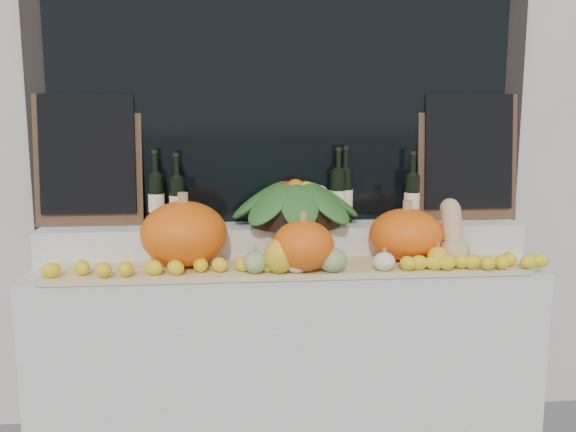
{
  "coord_description": "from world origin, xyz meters",
  "views": [
    {
      "loc": [
        -0.25,
        -1.35,
        1.62
      ],
      "look_at": [
        0.0,
        1.45,
        1.12
      ],
      "focal_mm": 40.0,
      "sensor_mm": 36.0,
      "label": 1
    }
  ],
  "objects": [
    {
      "name": "wine_bottle_far_right",
      "position": [
        0.62,
        1.66,
        1.16
      ],
      "size": [
        0.08,
        0.08,
        0.35
      ],
      "color": "black",
      "rests_on": "rear_tier"
    },
    {
      "name": "wine_bottle_tall",
      "position": [
        0.27,
        1.7,
        1.17
      ],
      "size": [
        0.08,
        0.08,
        0.37
      ],
      "color": "black",
      "rests_on": "rear_tier"
    },
    {
      "name": "wine_bottle_far_left",
      "position": [
        -0.6,
        1.68,
        1.17
      ],
      "size": [
        0.08,
        0.08,
        0.36
      ],
      "color": "black",
      "rests_on": "rear_tier"
    },
    {
      "name": "chalkboard_right",
      "position": [
        0.92,
        1.74,
        1.36
      ],
      "size": [
        0.5,
        0.09,
        0.62
      ],
      "rotation": [
        -0.1,
        0.0,
        0.0
      ],
      "color": "#4C331E",
      "rests_on": "rear_tier"
    },
    {
      "name": "produce_bowl",
      "position": [
        0.05,
        1.66,
        1.15
      ],
      "size": [
        0.65,
        0.65,
        0.23
      ],
      "color": "black",
      "rests_on": "rear_tier"
    },
    {
      "name": "pumpkin_left",
      "position": [
        -0.46,
        1.45,
        1.05
      ],
      "size": [
        0.4,
        0.4,
        0.29
      ],
      "primitive_type": "ellipsoid",
      "rotation": [
        0.0,
        0.0,
        0.04
      ],
      "color": "#FF630D",
      "rests_on": "straw_bedding"
    },
    {
      "name": "decorative_gourds",
      "position": [
        0.11,
        1.28,
        0.96
      ],
      "size": [
        0.89,
        0.14,
        0.17
      ],
      "color": "#356D20",
      "rests_on": "straw_bedding"
    },
    {
      "name": "lemon_heap",
      "position": [
        0.0,
        1.29,
        0.94
      ],
      "size": [
        2.2,
        0.16,
        0.06
      ],
      "primitive_type": null,
      "color": "yellow",
      "rests_on": "straw_bedding"
    },
    {
      "name": "pumpkin_center",
      "position": [
        0.05,
        1.32,
        1.01
      ],
      "size": [
        0.32,
        0.32,
        0.22
      ],
      "primitive_type": "ellipsoid",
      "rotation": [
        0.0,
        0.0,
        0.21
      ],
      "color": "#FF630D",
      "rests_on": "straw_bedding"
    },
    {
      "name": "butternut_squash",
      "position": [
        0.74,
        1.38,
        1.03
      ],
      "size": [
        0.13,
        0.2,
        0.29
      ],
      "color": "tan",
      "rests_on": "straw_bedding"
    },
    {
      "name": "rear_tier",
      "position": [
        0.0,
        1.68,
        0.96
      ],
      "size": [
        2.3,
        0.25,
        0.16
      ],
      "primitive_type": "cube",
      "color": "silver",
      "rests_on": "display_sill"
    },
    {
      "name": "chalkboard_left",
      "position": [
        -0.92,
        1.74,
        1.36
      ],
      "size": [
        0.5,
        0.09,
        0.62
      ],
      "rotation": [
        -0.1,
        0.0,
        0.0
      ],
      "color": "#4C331E",
      "rests_on": "rear_tier"
    },
    {
      "name": "straw_bedding",
      "position": [
        0.0,
        1.4,
        0.89
      ],
      "size": [
        2.1,
        0.32,
        0.02
      ],
      "primitive_type": "cube",
      "color": "tan",
      "rests_on": "display_sill"
    },
    {
      "name": "pumpkin_right",
      "position": [
        0.55,
        1.47,
        1.02
      ],
      "size": [
        0.4,
        0.4,
        0.24
      ],
      "primitive_type": "ellipsoid",
      "rotation": [
        0.0,
        0.0,
        -0.2
      ],
      "color": "#FF630D",
      "rests_on": "straw_bedding"
    },
    {
      "name": "wine_bottle_near_right",
      "position": [
        0.3,
        1.71,
        1.17
      ],
      "size": [
        0.08,
        0.08,
        0.37
      ],
      "color": "black",
      "rests_on": "rear_tier"
    },
    {
      "name": "wine_bottle_near_left",
      "position": [
        -0.5,
        1.66,
        1.16
      ],
      "size": [
        0.08,
        0.08,
        0.35
      ],
      "color": "black",
      "rests_on": "rear_tier"
    },
    {
      "name": "display_sill",
      "position": [
        0.0,
        1.52,
        0.44
      ],
      "size": [
        2.3,
        0.55,
        0.88
      ],
      "primitive_type": "cube",
      "color": "silver",
      "rests_on": "ground"
    }
  ]
}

